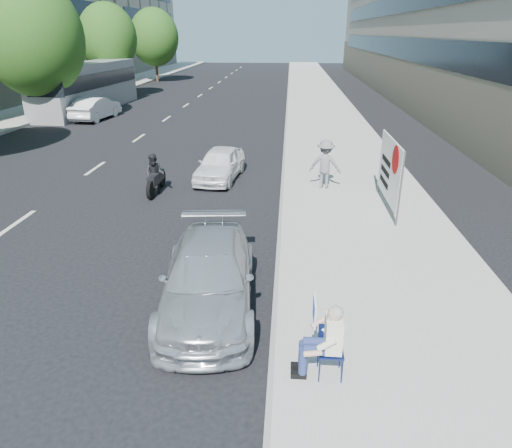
# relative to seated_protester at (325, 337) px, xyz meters

# --- Properties ---
(ground) EXTENTS (160.00, 160.00, 0.00)m
(ground) POSITION_rel_seated_protester_xyz_m (-2.29, 4.13, -0.87)
(ground) COLOR black
(ground) RESTS_ON ground
(near_sidewalk) EXTENTS (5.00, 120.00, 0.15)m
(near_sidewalk) POSITION_rel_seated_protester_xyz_m (1.71, 24.13, -0.80)
(near_sidewalk) COLOR gray
(near_sidewalk) RESTS_ON ground
(far_sidewalk) EXTENTS (4.50, 120.00, 0.15)m
(far_sidewalk) POSITION_rel_seated_protester_xyz_m (-19.04, 24.13, -0.80)
(far_sidewalk) COLOR gray
(far_sidewalk) RESTS_ON ground
(tree_far_c) EXTENTS (6.00, 6.00, 8.47)m
(tree_far_c) POSITION_rel_seated_protester_xyz_m (-15.99, 22.13, 4.15)
(tree_far_c) COLOR #382616
(tree_far_c) RESTS_ON ground
(tree_far_d) EXTENTS (4.80, 4.80, 7.65)m
(tree_far_d) POSITION_rel_seated_protester_xyz_m (-15.99, 34.13, 4.01)
(tree_far_d) COLOR #382616
(tree_far_d) RESTS_ON ground
(tree_far_e) EXTENTS (5.40, 5.40, 7.89)m
(tree_far_e) POSITION_rel_seated_protester_xyz_m (-15.99, 48.13, 3.91)
(tree_far_e) COLOR #382616
(tree_far_e) RESTS_ON ground
(seated_protester) EXTENTS (0.83, 1.11, 1.31)m
(seated_protester) POSITION_rel_seated_protester_xyz_m (0.00, 0.00, 0.00)
(seated_protester) COLOR #131D53
(seated_protester) RESTS_ON near_sidewalk
(jogger) EXTENTS (1.24, 0.88, 1.73)m
(jogger) POSITION_rel_seated_protester_xyz_m (0.66, 9.77, 0.14)
(jogger) COLOR slate
(jogger) RESTS_ON near_sidewalk
(pedestrian_woman) EXTENTS (0.69, 0.60, 1.59)m
(pedestrian_woman) POSITION_rel_seated_protester_xyz_m (3.00, 9.76, 0.07)
(pedestrian_woman) COLOR black
(pedestrian_woman) RESTS_ON near_sidewalk
(protest_banner) EXTENTS (0.08, 3.06, 2.20)m
(protest_banner) POSITION_rel_seated_protester_xyz_m (2.49, 7.87, 0.53)
(protest_banner) COLOR #4C4C4C
(protest_banner) RESTS_ON near_sidewalk
(parked_sedan) EXTENTS (2.28, 4.73, 1.33)m
(parked_sedan) POSITION_rel_seated_protester_xyz_m (-2.23, 2.13, -0.21)
(parked_sedan) COLOR #ADB0B5
(parked_sedan) RESTS_ON ground
(white_sedan_near) EXTENTS (1.83, 3.72, 1.22)m
(white_sedan_near) POSITION_rel_seated_protester_xyz_m (-3.29, 11.03, -0.26)
(white_sedan_near) COLOR white
(white_sedan_near) RESTS_ON ground
(white_sedan_mid) EXTENTS (1.95, 4.52, 1.45)m
(white_sedan_mid) POSITION_rel_seated_protester_xyz_m (-13.31, 23.53, -0.15)
(white_sedan_mid) COLOR white
(white_sedan_mid) RESTS_ON ground
(motorcycle) EXTENTS (0.71, 2.04, 1.42)m
(motorcycle) POSITION_rel_seated_protester_xyz_m (-5.32, 9.15, -0.24)
(motorcycle) COLOR black
(motorcycle) RESTS_ON ground
(bus) EXTENTS (3.33, 12.19, 3.30)m
(bus) POSITION_rel_seated_protester_xyz_m (-15.28, 27.24, 0.76)
(bus) COLOR gray
(bus) RESTS_ON ground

